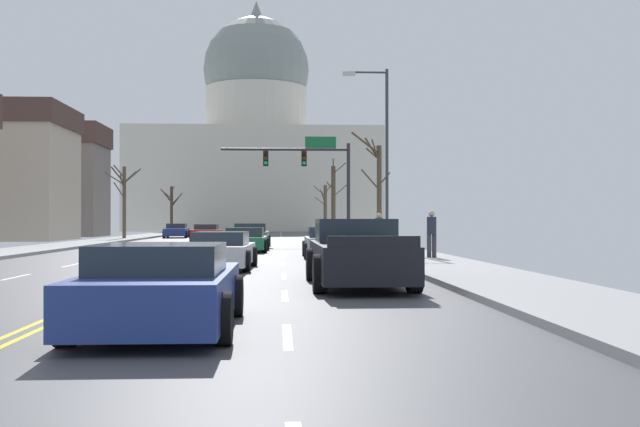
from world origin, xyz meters
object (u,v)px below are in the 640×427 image
signal_gantry (312,167)px  street_lamp_right (381,144)px  sedan_near_01 (246,240)px  pickup_truck_near_04 (358,255)px  sedan_oncoming_00 (206,233)px  sedan_oncoming_01 (177,231)px  sedan_near_00 (251,236)px  pedestrian_00 (379,230)px  bicycle_parked (389,246)px  sedan_near_05 (162,289)px  sedan_near_02 (328,243)px  pedestrian_01 (432,231)px  sedan_near_03 (222,251)px

signal_gantry → street_lamp_right: (2.60, -12.43, 0.18)m
signal_gantry → sedan_near_01: (-3.56, -10.38, -4.19)m
sedan_near_01 → pickup_truck_near_04: pickup_truck_near_04 is taller
sedan_oncoming_00 → sedan_oncoming_01: sedan_oncoming_01 is taller
sedan_oncoming_00 → sedan_near_00: bearing=-74.5°
sedan_near_01 → pedestrian_00: size_ratio=2.75×
sedan_near_00 → pedestrian_00: (5.91, -8.61, 0.44)m
sedan_oncoming_01 → signal_gantry: bearing=-59.2°
bicycle_parked → sedan_near_05: bearing=-107.5°
sedan_near_00 → pickup_truck_near_04: 24.47m
sedan_oncoming_00 → street_lamp_right: bearing=-65.0°
pickup_truck_near_04 → sedan_oncoming_01: pickup_truck_near_04 is taller
sedan_near_02 → pedestrian_01: (3.56, -2.92, 0.50)m
sedan_near_05 → street_lamp_right: bearing=75.1°
sedan_oncoming_00 → pedestrian_01: size_ratio=2.57×
pedestrian_01 → sedan_near_05: bearing=-113.1°
signal_gantry → sedan_near_03: bearing=-99.2°
sedan_near_02 → sedan_oncoming_00: size_ratio=0.98×
sedan_near_05 → sedan_near_03: bearing=90.7°
pickup_truck_near_04 → sedan_oncoming_01: bearing=102.6°
sedan_near_02 → sedan_near_05: size_ratio=0.98×
pedestrian_01 → bicycle_parked: bearing=126.9°
pedestrian_01 → pedestrian_00: bearing=101.2°
sedan_near_05 → bicycle_parked: sedan_near_05 is taller
street_lamp_right → sedan_near_03: (-6.32, -10.52, -4.37)m
pickup_truck_near_04 → street_lamp_right: bearing=80.4°
sedan_near_00 → pedestrian_00: bearing=-55.5°
signal_gantry → pedestrian_00: size_ratio=4.75×
bicycle_parked → pedestrian_01: bearing=-53.1°
pedestrian_00 → sedan_near_05: bearing=-104.9°
sedan_near_02 → pedestrian_01: size_ratio=2.52×
pedestrian_00 → bicycle_parked: 4.08m
sedan_near_00 → pedestrian_00: pedestrian_00 is taller
sedan_near_03 → pedestrian_00: pedestrian_00 is taller
pickup_truck_near_04 → pedestrian_01: pedestrian_01 is taller
pickup_truck_near_04 → pedestrian_00: size_ratio=3.28×
street_lamp_right → sedan_near_00: 10.77m
pedestrian_01 → sedan_oncoming_00: bearing=111.2°
sedan_near_02 → sedan_near_05: bearing=-100.2°
sedan_near_05 → bicycle_parked: bearing=72.5°
pedestrian_00 → bicycle_parked: size_ratio=0.94×
sedan_near_01 → pedestrian_01: pedestrian_01 is taller
sedan_near_02 → bicycle_parked: sedan_near_02 is taller
sedan_oncoming_00 → signal_gantry: bearing=-50.2°
street_lamp_right → pedestrian_01: street_lamp_right is taller
street_lamp_right → pedestrian_01: bearing=-82.1°
sedan_near_03 → pedestrian_00: (6.09, 9.65, 0.51)m
sedan_near_03 → pickup_truck_near_04: pickup_truck_near_04 is taller
street_lamp_right → sedan_near_03: size_ratio=1.75×
sedan_oncoming_00 → pedestrian_00: 24.02m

